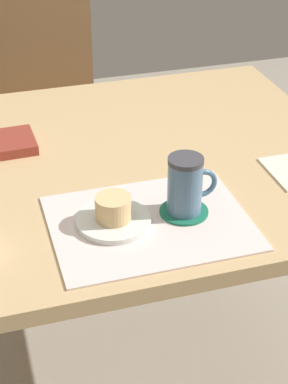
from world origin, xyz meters
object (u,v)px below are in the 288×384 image
at_px(dining_table, 136,185).
at_px(wooden_chair, 42,107).
at_px(pastry_plate, 114,221).
at_px(coffee_mug, 186,185).
at_px(pastry, 113,208).

relative_size(dining_table, wooden_chair, 1.13).
height_order(pastry_plate, coffee_mug, coffee_mug).
distance_m(wooden_chair, coffee_mug, 1.14).
bearing_deg(pastry, dining_table, 65.20).
relative_size(wooden_chair, pastry, 12.63).
xyz_separation_m(wooden_chair, pastry, (-0.01, -1.09, 0.27)).
relative_size(dining_table, coffee_mug, 8.38).
bearing_deg(pastry_plate, wooden_chair, 89.54).
bearing_deg(coffee_mug, wooden_chair, 97.31).
xyz_separation_m(pastry_plate, coffee_mug, (0.15, -0.00, 0.06)).
relative_size(pastry, coffee_mug, 0.59).
relative_size(dining_table, pastry, 14.24).
relative_size(wooden_chair, pastry_plate, 6.05).
bearing_deg(coffee_mug, dining_table, 96.70).
xyz_separation_m(dining_table, pastry, (-0.12, -0.26, 0.12)).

